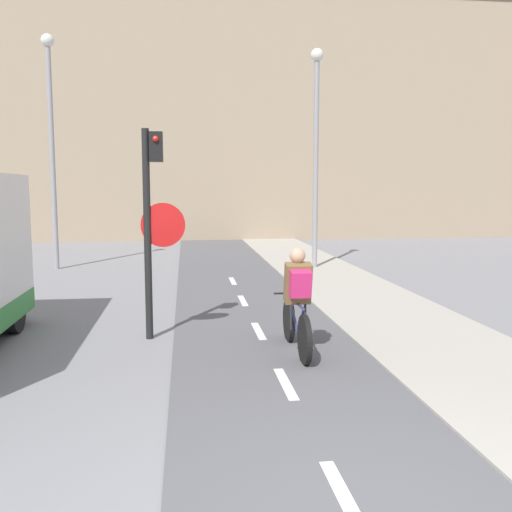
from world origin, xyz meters
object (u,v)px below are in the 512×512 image
(traffic_light_pole, at_px, (153,211))
(street_lamp_sidewalk, at_px, (316,134))
(cyclist_near, at_px, (297,304))
(street_lamp_far, at_px, (51,127))

(traffic_light_pole, xyz_separation_m, street_lamp_sidewalk, (4.17, 7.20, 1.83))
(traffic_light_pole, height_order, cyclist_near, traffic_light_pole)
(street_lamp_far, distance_m, street_lamp_sidewalk, 7.41)
(street_lamp_sidewalk, relative_size, cyclist_near, 3.40)
(street_lamp_far, xyz_separation_m, cyclist_near, (5.20, -9.12, -3.29))
(street_lamp_sidewalk, xyz_separation_m, cyclist_near, (-2.15, -8.27, -3.09))
(traffic_light_pole, bearing_deg, street_lamp_far, 111.60)
(traffic_light_pole, distance_m, cyclist_near, 2.61)
(traffic_light_pole, distance_m, street_lamp_far, 8.89)
(traffic_light_pole, xyz_separation_m, cyclist_near, (2.02, -1.07, -1.26))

